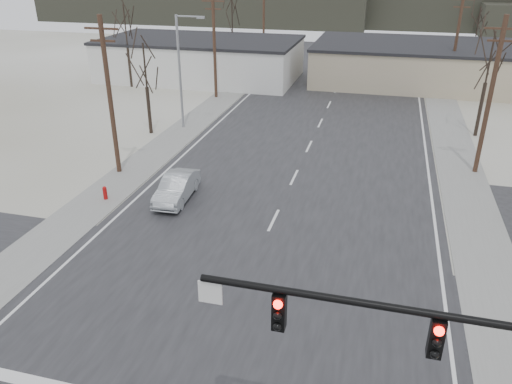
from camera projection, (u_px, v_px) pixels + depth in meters
ground at (230, 313)px, 20.23m from camera, size 140.00×140.00×0.00m
main_road at (297, 172)px, 33.32m from camera, size 18.00×110.00×0.05m
cross_road at (230, 312)px, 20.22m from camera, size 90.00×10.00×0.04m
sidewalk_left at (179, 135)px, 40.11m from camera, size 3.00×90.00×0.06m
sidewalk_right at (457, 160)px, 35.25m from camera, size 3.00×90.00×0.06m
traffic_signal_mast at (482, 379)px, 10.99m from camera, size 8.95×0.43×7.20m
fire_hydrant at (105, 193)px, 29.36m from camera, size 0.24×0.24×0.87m
building_left_far at (201, 58)px, 57.86m from camera, size 22.30×12.30×4.50m
building_right_far at (434, 64)px, 55.43m from camera, size 26.30×14.30×4.30m
upole_left_b at (110, 95)px, 31.10m from camera, size 2.20×0.30×10.00m
upole_left_c at (214, 45)px, 48.56m from camera, size 2.20×0.30×10.00m
upole_left_d at (264, 21)px, 66.03m from camera, size 2.20×0.30×10.00m
upole_right_a at (490, 95)px, 31.06m from camera, size 2.20×0.30×10.00m
upole_right_b at (456, 42)px, 50.27m from camera, size 2.20×0.30×10.00m
streetlight_main at (182, 66)px, 39.73m from camera, size 2.40×0.25×9.00m
tree_left_near at (145, 68)px, 38.43m from camera, size 3.30×3.30×7.35m
tree_right_mid at (490, 61)px, 37.51m from camera, size 3.74×3.74×8.33m
tree_left_far at (232, 17)px, 60.90m from camera, size 3.96×3.96×8.82m
tree_right_far at (478, 24)px, 59.79m from camera, size 3.52×3.52×7.84m
tree_left_mid at (125, 27)px, 52.26m from camera, size 3.96×3.96×8.82m
hill_left at (202, 4)px, 107.09m from camera, size 70.00×18.00×7.00m
hill_center at (447, 3)px, 98.68m from camera, size 80.00×18.00×9.00m
sedan_crossing at (177, 188)px, 29.23m from camera, size 1.82×4.57×1.48m
car_far_a at (384, 70)px, 58.89m from camera, size 2.27×5.58×1.62m
car_far_b at (346, 66)px, 61.38m from camera, size 3.36×4.62×1.46m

